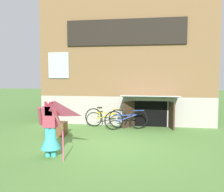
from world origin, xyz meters
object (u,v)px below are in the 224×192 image
person (50,132)px  bicycle_blue (126,120)px  wooden_crate (58,129)px  bicycle_yellow (106,118)px  kite (55,115)px

person → bicycle_blue: size_ratio=0.92×
bicycle_blue → wooden_crate: size_ratio=3.13×
person → bicycle_blue: 3.92m
bicycle_blue → bicycle_yellow: (-0.87, 0.26, 0.01)m
bicycle_blue → bicycle_yellow: bicycle_yellow is taller
person → bicycle_yellow: size_ratio=0.85×
kite → bicycle_blue: kite is taller
kite → wooden_crate: bearing=109.9°
bicycle_yellow → wooden_crate: (-1.39, -1.63, -0.15)m
bicycle_blue → wooden_crate: bearing=-167.9°
person → kite: (0.33, -0.47, 0.54)m
person → kite: bearing=-58.2°
person → bicycle_blue: (1.62, 3.56, -0.25)m
person → bicycle_yellow: (0.74, 3.82, -0.24)m
bicycle_yellow → kite: bearing=-87.5°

